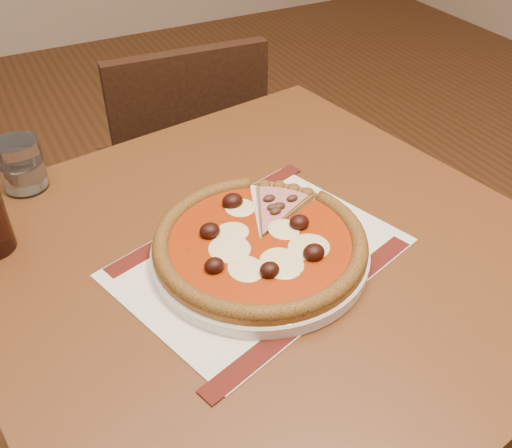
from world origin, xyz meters
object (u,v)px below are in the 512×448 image
Objects in this scene: chair_far at (185,164)px; plate at (260,252)px; pizza at (260,241)px; table at (262,296)px; water_glass at (21,165)px.

chair_far is 2.64× the size of plate.
chair_far is at bearing 78.23° from pizza.
pizza is at bearing -132.32° from plate.
pizza is (-0.01, -0.02, 0.13)m from table.
plate is at bearing 47.68° from pizza.
table is 0.73m from chair_far.
plate is at bearing -52.32° from water_glass.
chair_far is 9.35× the size of water_glass.
table is 2.95× the size of plate.
table is at bearing -49.35° from water_glass.
chair_far is 0.79m from plate.
plate is 3.54× the size of water_glass.
plate is 0.43m from water_glass.
table is at bearing 53.41° from pizza.
pizza reaches higher than plate.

